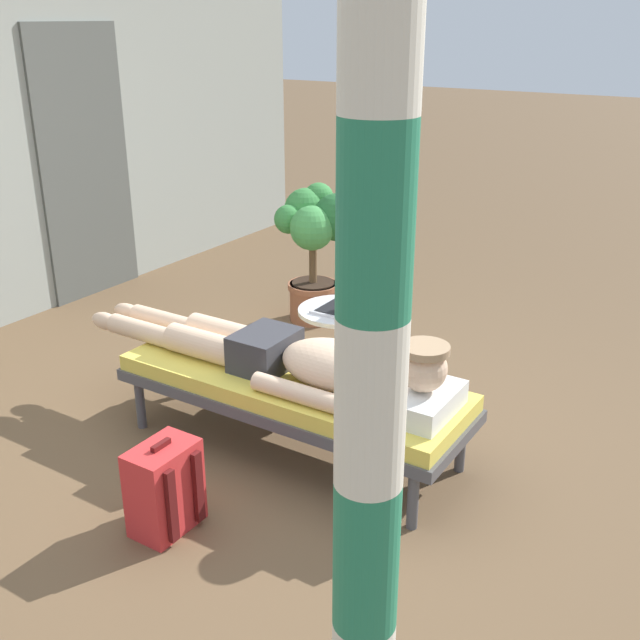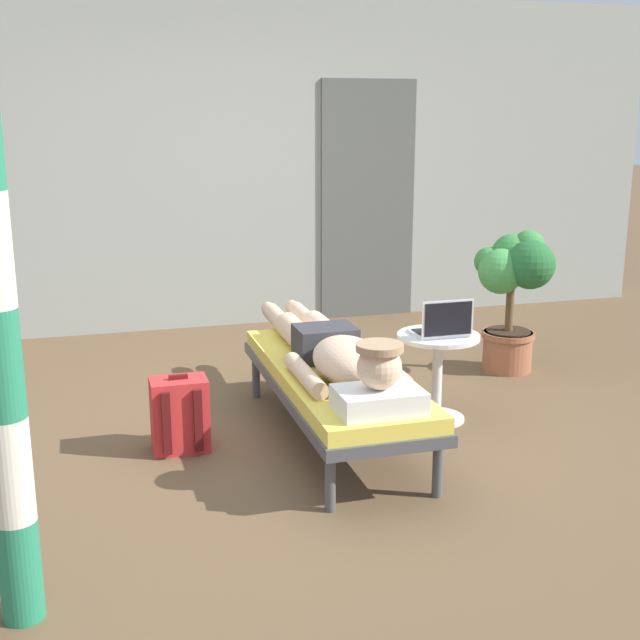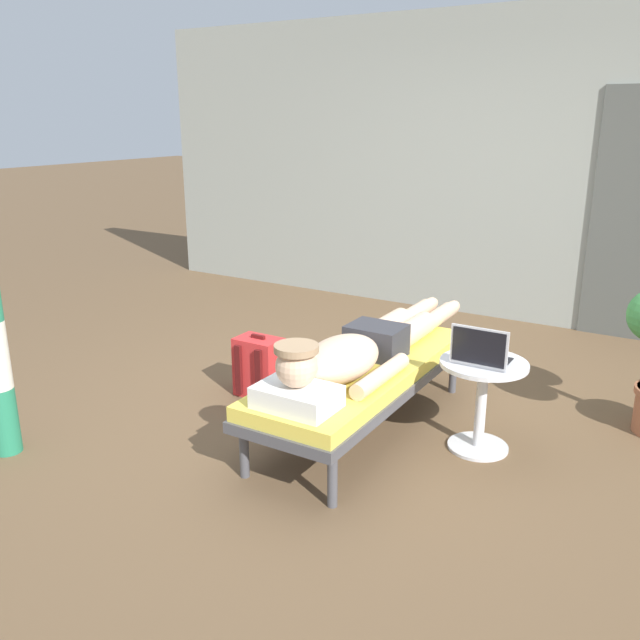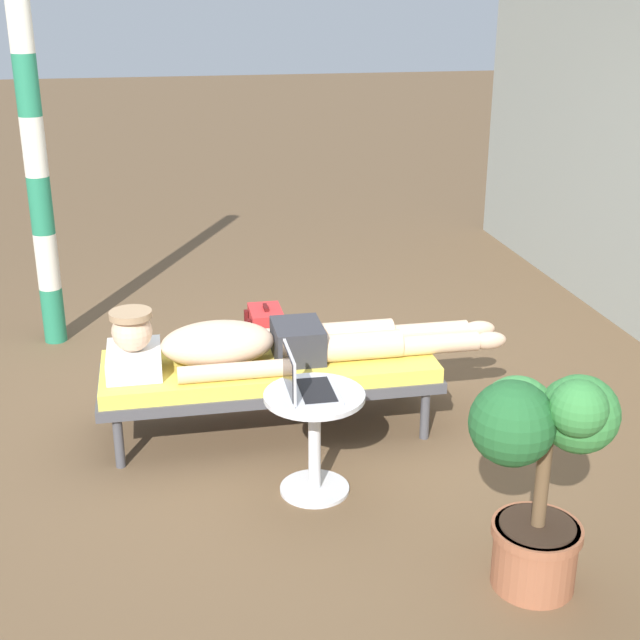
% 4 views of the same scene
% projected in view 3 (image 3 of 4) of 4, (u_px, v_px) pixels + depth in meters
% --- Properties ---
extents(ground_plane, '(40.00, 40.00, 0.00)m').
position_uv_depth(ground_plane, '(343.00, 416.00, 4.18)').
color(ground_plane, brown).
extents(house_wall_back, '(7.60, 0.20, 2.70)m').
position_uv_depth(house_wall_back, '(512.00, 169.00, 5.89)').
color(house_wall_back, '#999E93').
rests_on(house_wall_back, ground).
extents(lounge_chair, '(0.63, 1.82, 0.42)m').
position_uv_depth(lounge_chair, '(363.00, 375.00, 3.91)').
color(lounge_chair, '#4C4C51').
rests_on(lounge_chair, ground).
extents(person_reclining, '(0.53, 2.17, 0.33)m').
position_uv_depth(person_reclining, '(361.00, 349.00, 3.83)').
color(person_reclining, white).
rests_on(person_reclining, lounge_chair).
extents(side_table, '(0.48, 0.48, 0.52)m').
position_uv_depth(side_table, '(482.00, 390.00, 3.68)').
color(side_table, silver).
rests_on(side_table, ground).
extents(laptop, '(0.31, 0.24, 0.23)m').
position_uv_depth(laptop, '(482.00, 354.00, 3.57)').
color(laptop, silver).
rests_on(laptop, side_table).
extents(backpack, '(0.30, 0.26, 0.42)m').
position_uv_depth(backpack, '(259.00, 367.00, 4.45)').
color(backpack, red).
rests_on(backpack, ground).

